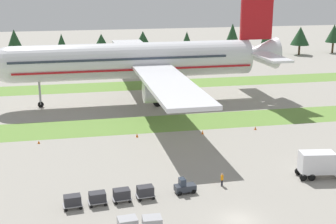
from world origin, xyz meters
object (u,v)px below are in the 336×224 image
cargo_dolly_lead (145,191)px  cargo_dolly_third (97,197)px  ground_crew_marshaller (222,179)px  taxiway_marker_2 (255,128)px  airliner (141,60)px  taxiway_marker_1 (203,132)px  baggage_tug (185,187)px  taxiway_marker_0 (137,135)px  taxiway_marker_3 (39,142)px  cargo_dolly_fourth (72,201)px  catering_truck (323,164)px  cargo_dolly_second (122,194)px  uld_container_1 (152,224)px

cargo_dolly_lead → cargo_dolly_third: same height
ground_crew_marshaller → taxiway_marker_2: size_ratio=3.03×
cargo_dolly_lead → ground_crew_marshaller: (10.18, 1.56, 0.03)m
airliner → cargo_dolly_third: airliner is taller
taxiway_marker_1 → baggage_tug: bearing=-110.9°
airliner → baggage_tug: bearing=177.7°
taxiway_marker_0 → taxiway_marker_3: (-15.96, -0.06, -0.08)m
taxiway_marker_3 → airliner: bearing=48.9°
cargo_dolly_fourth → catering_truck: 32.95m
catering_truck → ground_crew_marshaller: catering_truck is taller
taxiway_marker_1 → airliner: bearing=106.8°
taxiway_marker_1 → cargo_dolly_second: bearing=-125.6°
baggage_tug → taxiway_marker_3: size_ratio=5.70×
airliner → catering_truck: airliner is taller
airliner → uld_container_1: (-6.73, -53.77, -8.24)m
uld_container_1 → cargo_dolly_second: bearing=107.5°
catering_truck → taxiway_marker_1: catering_truck is taller
baggage_tug → ground_crew_marshaller: bearing=96.0°
ground_crew_marshaller → taxiway_marker_2: ground_crew_marshaller is taller
cargo_dolly_lead → cargo_dolly_second: (-2.89, -0.28, 0.00)m
cargo_dolly_lead → cargo_dolly_fourth: bearing=-90.0°
cargo_dolly_second → uld_container_1: bearing=11.8°
cargo_dolly_lead → cargo_dolly_fourth: same height
cargo_dolly_second → baggage_tug: bearing=90.0°
catering_truck → taxiway_marker_0: (-22.04, 21.43, -1.64)m
cargo_dolly_third → cargo_dolly_second: bearing=90.0°
cargo_dolly_fourth → taxiway_marker_3: size_ratio=4.91×
uld_container_1 → taxiway_marker_0: bearing=85.1°
taxiway_marker_1 → ground_crew_marshaller: bearing=-98.6°
ground_crew_marshaller → taxiway_marker_0: ground_crew_marshaller is taller
airliner → taxiway_marker_1: (7.09, -23.53, -8.73)m
cargo_dolly_lead → baggage_tug: bearing=90.0°
catering_truck → taxiway_marker_3: bearing=-111.2°
cargo_dolly_lead → catering_truck: (24.19, 1.51, 1.03)m
cargo_dolly_second → ground_crew_marshaller: ground_crew_marshaller is taller
taxiway_marker_1 → cargo_dolly_third: bearing=-129.8°
baggage_tug → taxiway_marker_0: (-2.85, 22.45, -0.50)m
cargo_dolly_third → catering_truck: size_ratio=0.32×
airliner → cargo_dolly_third: (-12.01, -46.45, -8.14)m
taxiway_marker_3 → taxiway_marker_2: bearing=-0.1°
cargo_dolly_second → taxiway_marker_1: cargo_dolly_second is taller
cargo_dolly_third → uld_container_1: (5.28, -7.33, -0.10)m
baggage_tug → taxiway_marker_2: (18.07, 22.33, -0.53)m
cargo_dolly_fourth → taxiway_marker_0: 26.14m
baggage_tug → taxiway_marker_1: 23.40m
catering_truck → uld_container_1: (-24.69, -9.41, -1.13)m
cargo_dolly_second → cargo_dolly_fourth: (-5.77, -0.57, 0.00)m
cargo_dolly_lead → taxiway_marker_1: cargo_dolly_lead is taller
taxiway_marker_2 → catering_truck: bearing=-87.0°
taxiway_marker_3 → cargo_dolly_fourth: bearing=-77.8°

